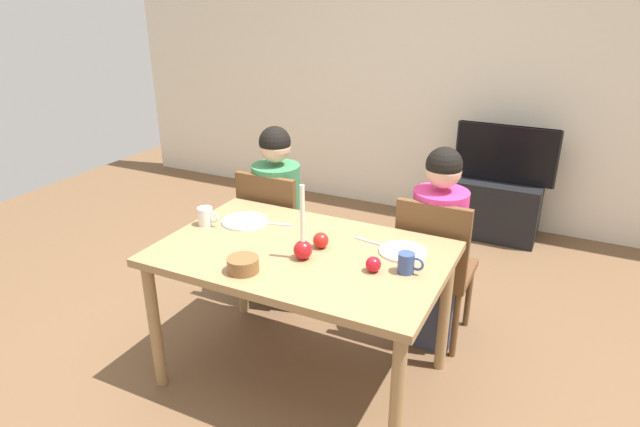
{
  "coord_description": "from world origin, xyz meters",
  "views": [
    {
      "loc": [
        1.13,
        -2.1,
        1.94
      ],
      "look_at": [
        0.0,
        0.2,
        0.87
      ],
      "focal_mm": 30.66,
      "sensor_mm": 36.0,
      "label": 1
    }
  ],
  "objects_px": {
    "dining_table": "(302,265)",
    "tv_stand": "(498,209)",
    "chair_right": "(434,263)",
    "mug_right": "(407,263)",
    "plate_right": "(403,251)",
    "bowl_walnuts": "(243,265)",
    "mug_left": "(206,216)",
    "candle_centerpiece": "(303,244)",
    "apple_near_candle": "(321,240)",
    "person_left_child": "(277,219)",
    "chair_left": "(275,229)",
    "plate_left": "(245,221)",
    "apple_by_left_plate": "(373,264)",
    "tv": "(506,154)",
    "person_right_child": "(436,251)"
  },
  "relations": [
    {
      "from": "dining_table",
      "to": "tv_stand",
      "type": "relative_size",
      "value": 2.19
    },
    {
      "from": "chair_right",
      "to": "mug_right",
      "type": "xyz_separation_m",
      "value": [
        0.02,
        -0.6,
        0.29
      ]
    },
    {
      "from": "plate_right",
      "to": "bowl_walnuts",
      "type": "xyz_separation_m",
      "value": [
        -0.59,
        -0.5,
        0.03
      ]
    },
    {
      "from": "mug_left",
      "to": "candle_centerpiece",
      "type": "bearing_deg",
      "value": -10.29
    },
    {
      "from": "apple_near_candle",
      "to": "person_left_child",
      "type": "bearing_deg",
      "value": 135.88
    },
    {
      "from": "chair_left",
      "to": "mug_left",
      "type": "height_order",
      "value": "chair_left"
    },
    {
      "from": "plate_left",
      "to": "dining_table",
      "type": "bearing_deg",
      "value": -20.65
    },
    {
      "from": "person_left_child",
      "to": "apple_by_left_plate",
      "type": "bearing_deg",
      "value": -37.03
    },
    {
      "from": "plate_right",
      "to": "mug_right",
      "type": "height_order",
      "value": "mug_right"
    },
    {
      "from": "tv_stand",
      "to": "mug_right",
      "type": "relative_size",
      "value": 5.3
    },
    {
      "from": "dining_table",
      "to": "apple_near_candle",
      "type": "distance_m",
      "value": 0.16
    },
    {
      "from": "mug_right",
      "to": "bowl_walnuts",
      "type": "xyz_separation_m",
      "value": [
        -0.67,
        -0.31,
        -0.01
      ]
    },
    {
      "from": "apple_by_left_plate",
      "to": "tv",
      "type": "bearing_deg",
      "value": 84.55
    },
    {
      "from": "person_left_child",
      "to": "apple_by_left_plate",
      "type": "xyz_separation_m",
      "value": [
        0.91,
        -0.69,
        0.22
      ]
    },
    {
      "from": "plate_left",
      "to": "mug_right",
      "type": "xyz_separation_m",
      "value": [
        0.97,
        -0.15,
        0.04
      ]
    },
    {
      "from": "person_right_child",
      "to": "candle_centerpiece",
      "type": "distance_m",
      "value": 0.89
    },
    {
      "from": "apple_near_candle",
      "to": "tv",
      "type": "bearing_deg",
      "value": 76.33
    },
    {
      "from": "mug_right",
      "to": "chair_right",
      "type": "bearing_deg",
      "value": 91.64
    },
    {
      "from": "dining_table",
      "to": "apple_near_candle",
      "type": "xyz_separation_m",
      "value": [
        0.07,
        0.07,
        0.12
      ]
    },
    {
      "from": "plate_right",
      "to": "chair_right",
      "type": "bearing_deg",
      "value": 81.76
    },
    {
      "from": "person_right_child",
      "to": "apple_by_left_plate",
      "type": "bearing_deg",
      "value": -100.04
    },
    {
      "from": "dining_table",
      "to": "tv",
      "type": "distance_m",
      "value": 2.38
    },
    {
      "from": "tv_stand",
      "to": "bowl_walnuts",
      "type": "relative_size",
      "value": 4.45
    },
    {
      "from": "dining_table",
      "to": "apple_near_candle",
      "type": "height_order",
      "value": "apple_near_candle"
    },
    {
      "from": "chair_right",
      "to": "person_left_child",
      "type": "bearing_deg",
      "value": 178.2
    },
    {
      "from": "mug_left",
      "to": "plate_right",
      "type": "bearing_deg",
      "value": 8.06
    },
    {
      "from": "dining_table",
      "to": "chair_left",
      "type": "distance_m",
      "value": 0.81
    },
    {
      "from": "chair_right",
      "to": "tv",
      "type": "relative_size",
      "value": 1.14
    },
    {
      "from": "person_right_child",
      "to": "apple_by_left_plate",
      "type": "distance_m",
      "value": 0.73
    },
    {
      "from": "chair_right",
      "to": "bowl_walnuts",
      "type": "xyz_separation_m",
      "value": [
        -0.65,
        -0.91,
        0.27
      ]
    },
    {
      "from": "person_right_child",
      "to": "mug_right",
      "type": "relative_size",
      "value": 9.71
    },
    {
      "from": "tv_stand",
      "to": "plate_right",
      "type": "xyz_separation_m",
      "value": [
        -0.16,
        -2.11,
        0.52
      ]
    },
    {
      "from": "person_right_child",
      "to": "candle_centerpiece",
      "type": "bearing_deg",
      "value": -123.07
    },
    {
      "from": "person_right_child",
      "to": "plate_right",
      "type": "xyz_separation_m",
      "value": [
        -0.06,
        -0.45,
        0.19
      ]
    },
    {
      "from": "mug_right",
      "to": "apple_near_candle",
      "type": "xyz_separation_m",
      "value": [
        -0.46,
        0.06,
        -0.01
      ]
    },
    {
      "from": "dining_table",
      "to": "mug_left",
      "type": "bearing_deg",
      "value": 175.79
    },
    {
      "from": "tv",
      "to": "plate_left",
      "type": "distance_m",
      "value": 2.38
    },
    {
      "from": "tv",
      "to": "mug_right",
      "type": "distance_m",
      "value": 2.29
    },
    {
      "from": "person_right_child",
      "to": "apple_by_left_plate",
      "type": "xyz_separation_m",
      "value": [
        -0.12,
        -0.69,
        0.22
      ]
    },
    {
      "from": "person_left_child",
      "to": "person_right_child",
      "type": "relative_size",
      "value": 1.0
    },
    {
      "from": "apple_by_left_plate",
      "to": "person_right_child",
      "type": "bearing_deg",
      "value": 79.96
    },
    {
      "from": "person_right_child",
      "to": "tv",
      "type": "bearing_deg",
      "value": 86.47
    },
    {
      "from": "mug_left",
      "to": "bowl_walnuts",
      "type": "bearing_deg",
      "value": -36.64
    },
    {
      "from": "plate_right",
      "to": "mug_left",
      "type": "xyz_separation_m",
      "value": [
        -1.06,
        -0.15,
        0.04
      ]
    },
    {
      "from": "dining_table",
      "to": "apple_by_left_plate",
      "type": "bearing_deg",
      "value": -6.63
    },
    {
      "from": "mug_right",
      "to": "mug_left",
      "type": "bearing_deg",
      "value": 178.31
    },
    {
      "from": "person_right_child",
      "to": "apple_near_candle",
      "type": "relative_size",
      "value": 15.04
    },
    {
      "from": "chair_right",
      "to": "bowl_walnuts",
      "type": "distance_m",
      "value": 1.15
    },
    {
      "from": "person_right_child",
      "to": "candle_centerpiece",
      "type": "relative_size",
      "value": 3.18
    },
    {
      "from": "person_right_child",
      "to": "bowl_walnuts",
      "type": "height_order",
      "value": "person_right_child"
    }
  ]
}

